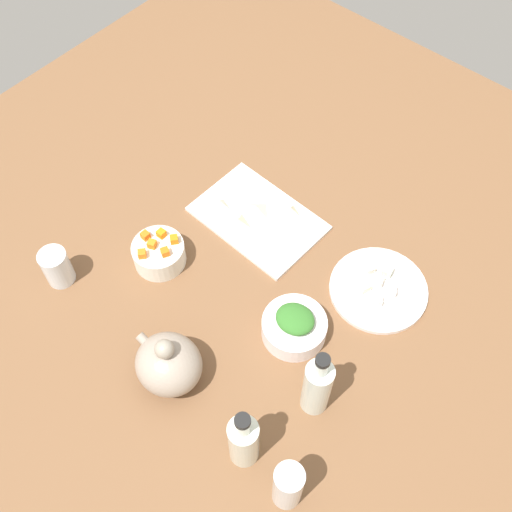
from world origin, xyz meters
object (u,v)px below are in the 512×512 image
plate_tofu (378,289)px  bottle_1 (244,441)px  bottle_0 (317,386)px  teapot (168,364)px  drinking_glass_0 (57,267)px  drinking_glass_1 (288,486)px  cutting_board (258,218)px  bowl_greens (294,328)px  bowl_carrots (159,254)px

plate_tofu → bottle_1: bearing=91.1°
bottle_0 → teapot: bearing=29.4°
drinking_glass_0 → teapot: bearing=179.3°
bottle_1 → drinking_glass_0: size_ratio=2.10×
teapot → drinking_glass_1: 34.09cm
cutting_board → bowl_greens: bowl_greens is taller
plate_tofu → bowl_carrots: (44.22, 26.94, 2.37)cm
bottle_0 → bottle_1: 17.72cm
cutting_board → bowl_carrots: bearing=68.2°
teapot → plate_tofu: bearing=-115.2°
teapot → drinking_glass_1: (-33.94, 3.00, 1.16)cm
bottle_0 → bottle_1: bearing=76.6°
plate_tofu → teapot: 50.98cm
bowl_carrots → bottle_1: 50.12cm
cutting_board → bottle_1: bearing=127.8°
plate_tofu → teapot: teapot is taller
plate_tofu → bowl_greens: (8.09, 21.17, 1.98)cm
plate_tofu → drinking_glass_0: 74.03cm
drinking_glass_1 → drinking_glass_0: bearing=-2.8°
bowl_greens → bottle_0: size_ratio=0.65×
bowl_greens → bottle_0: bearing=143.6°
bowl_carrots → bottle_0: bottle_0 is taller
drinking_glass_1 → bottle_1: bearing=-3.9°
teapot → bottle_0: bottle_0 is taller
cutting_board → bottle_1: bottle_1 is taller
plate_tofu → teapot: size_ratio=1.42×
drinking_glass_1 → bowl_greens: bearing=-53.6°
cutting_board → bottle_1: (-35.40, 45.57, 7.50)cm
plate_tofu → bowl_greens: size_ratio=1.59×
bottle_0 → bottle_1: size_ratio=1.09×
cutting_board → drinking_glass_0: 49.28cm
bowl_carrots → drinking_glass_1: size_ratio=0.86×
bowl_greens → drinking_glass_1: bearing=126.4°
bowl_carrots → plate_tofu: bearing=-148.6°
teapot → drinking_glass_0: teapot is taller
bottle_0 → drinking_glass_1: bottle_0 is taller
drinking_glass_0 → plate_tofu: bearing=-142.1°
bottle_0 → bowl_greens: bearing=-36.4°
teapot → drinking_glass_0: (36.71, -0.44, -1.22)cm
cutting_board → bottle_0: size_ratio=1.41×
cutting_board → teapot: (-12.85, 43.35, 5.49)cm
cutting_board → bottle_0: 49.34cm
bowl_greens → bottle_0: (-13.14, 9.70, 6.28)cm
teapot → bottle_0: (-26.65, -14.99, 2.88)cm
bottle_1 → drinking_glass_0: (59.27, -2.67, -3.24)cm
bowl_greens → drinking_glass_1: 34.71cm
bowl_carrots → cutting_board: bearing=-111.8°
bowl_carrots → bottle_1: (-45.16, 21.14, 5.03)cm
plate_tofu → bottle_1: bottle_1 is taller
bowl_greens → drinking_glass_0: 55.81cm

